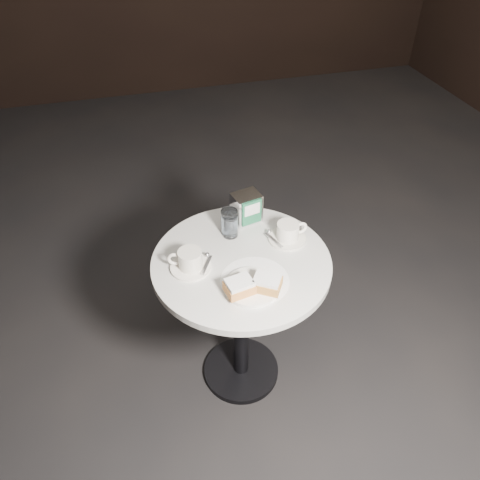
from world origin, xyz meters
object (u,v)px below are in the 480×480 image
object	(u,v)px
cafe_table	(241,295)
napkin_dispenser	(247,208)
beignet_plate	(253,286)
water_glass_left	(230,226)
water_glass_right	(229,222)
coffee_cup_left	(190,261)
coffee_cup_right	(288,233)

from	to	relation	value
cafe_table	napkin_dispenser	world-z (taller)	napkin_dispenser
cafe_table	beignet_plate	bearing A→B (deg)	-91.66
water_glass_left	water_glass_right	xyz separation A→B (m)	(0.00, 0.02, 0.01)
beignet_plate	coffee_cup_left	size ratio (longest dim) A/B	1.17
cafe_table	water_glass_left	xyz separation A→B (m)	(-0.00, 0.16, 0.25)
beignet_plate	water_glass_right	size ratio (longest dim) A/B	2.01
coffee_cup_left	cafe_table	bearing A→B (deg)	12.40
coffee_cup_right	water_glass_left	size ratio (longest dim) A/B	1.66
water_glass_right	water_glass_left	bearing A→B (deg)	-90.76
cafe_table	coffee_cup_right	world-z (taller)	coffee_cup_right
coffee_cup_left	water_glass_left	xyz separation A→B (m)	(0.20, 0.15, 0.01)
cafe_table	napkin_dispenser	size ratio (longest dim) A/B	5.68
coffee_cup_left	napkin_dispenser	size ratio (longest dim) A/B	1.46
cafe_table	coffee_cup_left	xyz separation A→B (m)	(-0.20, 0.01, 0.23)
cafe_table	water_glass_right	xyz separation A→B (m)	(-0.00, 0.17, 0.25)
beignet_plate	coffee_cup_right	size ratio (longest dim) A/B	1.34
water_glass_right	napkin_dispenser	distance (m)	0.11
water_glass_left	water_glass_right	size ratio (longest dim) A/B	0.91
water_glass_left	beignet_plate	bearing A→B (deg)	-90.32
water_glass_left	water_glass_right	world-z (taller)	water_glass_right
beignet_plate	cafe_table	bearing A→B (deg)	88.34
beignet_plate	water_glass_right	bearing A→B (deg)	89.66
water_glass_left	coffee_cup_left	bearing A→B (deg)	-142.44
cafe_table	beignet_plate	size ratio (longest dim) A/B	3.32
cafe_table	coffee_cup_right	bearing A→B (deg)	17.95
water_glass_left	napkin_dispenser	xyz separation A→B (m)	(0.09, 0.08, 0.02)
beignet_plate	water_glass_left	distance (m)	0.33
napkin_dispenser	beignet_plate	bearing A→B (deg)	-115.46
coffee_cup_right	water_glass_right	bearing A→B (deg)	150.13
coffee_cup_right	napkin_dispenser	distance (m)	0.21
coffee_cup_left	coffee_cup_right	size ratio (longest dim) A/B	1.14
water_glass_right	beignet_plate	bearing A→B (deg)	-90.34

